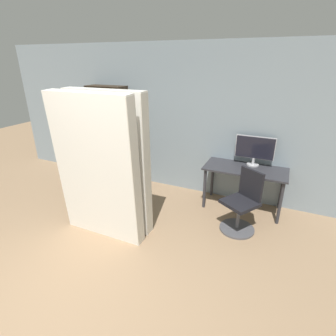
{
  "coord_description": "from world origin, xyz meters",
  "views": [
    {
      "loc": [
        1.76,
        -1.14,
        2.4
      ],
      "look_at": [
        0.42,
        1.82,
        1.05
      ],
      "focal_mm": 28.0,
      "sensor_mm": 36.0,
      "label": 1
    }
  ],
  "objects_px": {
    "monitor": "(255,149)",
    "mattress_near": "(97,170)",
    "office_chair": "(242,207)",
    "mattress_far": "(110,163)",
    "bookshelf": "(107,134)"
  },
  "relations": [
    {
      "from": "monitor",
      "to": "mattress_near",
      "type": "height_order",
      "value": "mattress_near"
    },
    {
      "from": "office_chair",
      "to": "mattress_far",
      "type": "distance_m",
      "value": 2.04
    },
    {
      "from": "mattress_far",
      "to": "monitor",
      "type": "bearing_deg",
      "value": 39.48
    },
    {
      "from": "monitor",
      "to": "office_chair",
      "type": "bearing_deg",
      "value": -90.0
    },
    {
      "from": "monitor",
      "to": "mattress_near",
      "type": "bearing_deg",
      "value": -135.52
    },
    {
      "from": "office_chair",
      "to": "mattress_near",
      "type": "relative_size",
      "value": 0.46
    },
    {
      "from": "office_chair",
      "to": "mattress_far",
      "type": "height_order",
      "value": "mattress_far"
    },
    {
      "from": "monitor",
      "to": "mattress_far",
      "type": "distance_m",
      "value": 2.35
    },
    {
      "from": "office_chair",
      "to": "mattress_far",
      "type": "relative_size",
      "value": 0.46
    },
    {
      "from": "office_chair",
      "to": "mattress_far",
      "type": "bearing_deg",
      "value": -159.59
    },
    {
      "from": "monitor",
      "to": "mattress_near",
      "type": "xyz_separation_m",
      "value": [
        -1.81,
        -1.78,
        -0.01
      ]
    },
    {
      "from": "office_chair",
      "to": "mattress_far",
      "type": "xyz_separation_m",
      "value": [
        -1.81,
        -0.67,
        0.64
      ]
    },
    {
      "from": "office_chair",
      "to": "bookshelf",
      "type": "bearing_deg",
      "value": 164.79
    },
    {
      "from": "office_chair",
      "to": "bookshelf",
      "type": "height_order",
      "value": "bookshelf"
    },
    {
      "from": "mattress_near",
      "to": "mattress_far",
      "type": "relative_size",
      "value": 1.0
    }
  ]
}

